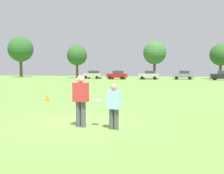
% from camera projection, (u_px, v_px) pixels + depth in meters
% --- Properties ---
extents(ground_plane, '(151.48, 151.48, 0.00)m').
position_uv_depth(ground_plane, '(76.00, 123.00, 9.09)').
color(ground_plane, '#608C3D').
extents(player_thrower, '(0.50, 0.33, 1.67)m').
position_uv_depth(player_thrower, '(81.00, 98.00, 8.37)').
color(player_thrower, '#4C4C51').
rests_on(player_thrower, ground).
extents(player_defender, '(0.47, 0.32, 1.42)m').
position_uv_depth(player_defender, '(114.00, 104.00, 8.04)').
color(player_defender, '#4C4C51').
rests_on(player_defender, ground).
extents(frisbee, '(0.27, 0.27, 0.04)m').
position_uv_depth(frisbee, '(98.00, 100.00, 8.43)').
color(frisbee, white).
extents(traffic_cone, '(0.32, 0.32, 0.48)m').
position_uv_depth(traffic_cone, '(47.00, 97.00, 15.76)').
color(traffic_cone, '#D8590C').
rests_on(traffic_cone, ground).
extents(parked_car_near_left, '(4.21, 2.23, 1.82)m').
position_uv_depth(parked_car_near_left, '(93.00, 75.00, 58.99)').
color(parked_car_near_left, '#B7AD99').
rests_on(parked_car_near_left, ground).
extents(parked_car_mid_left, '(4.21, 2.23, 1.82)m').
position_uv_depth(parked_car_mid_left, '(117.00, 75.00, 55.48)').
color(parked_car_mid_left, maroon).
rests_on(parked_car_mid_left, ground).
extents(parked_car_center, '(4.21, 2.23, 1.82)m').
position_uv_depth(parked_car_center, '(149.00, 75.00, 54.26)').
color(parked_car_center, '#B7AD99').
rests_on(parked_car_center, ground).
extents(parked_car_mid_right, '(4.21, 2.23, 1.82)m').
position_uv_depth(parked_car_mid_right, '(184.00, 75.00, 53.68)').
color(parked_car_mid_right, slate).
rests_on(parked_car_mid_right, ground).
extents(parked_car_near_right, '(4.21, 2.23, 1.82)m').
position_uv_depth(parked_car_near_right, '(222.00, 75.00, 50.22)').
color(parked_car_near_right, black).
rests_on(parked_car_near_right, ground).
extents(tree_west_oak, '(6.98, 6.98, 11.34)m').
position_uv_depth(tree_west_oak, '(21.00, 49.00, 72.62)').
color(tree_west_oak, brown).
rests_on(tree_west_oak, ground).
extents(tree_west_maple, '(5.04, 5.04, 8.18)m').
position_uv_depth(tree_west_maple, '(77.00, 55.00, 64.71)').
color(tree_west_maple, brown).
rests_on(tree_west_maple, ground).
extents(tree_center_elm, '(5.27, 5.27, 8.56)m').
position_uv_depth(tree_center_elm, '(155.00, 53.00, 59.66)').
color(tree_center_elm, brown).
rests_on(tree_center_elm, ground).
extents(tree_east_birch, '(4.77, 4.77, 7.74)m').
position_uv_depth(tree_east_birch, '(221.00, 55.00, 57.23)').
color(tree_east_birch, brown).
rests_on(tree_east_birch, ground).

